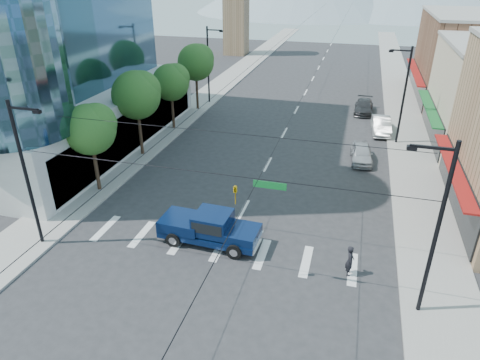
{
  "coord_description": "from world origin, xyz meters",
  "views": [
    {
      "loc": [
        6.64,
        -18.62,
        15.24
      ],
      "look_at": [
        0.13,
        4.78,
        3.0
      ],
      "focal_mm": 32.0,
      "sensor_mm": 36.0,
      "label": 1
    }
  ],
  "objects_px": {
    "pedestrian": "(350,261)",
    "parked_car_near": "(362,153)",
    "pickup_truck": "(209,227)",
    "parked_car_far": "(364,107)",
    "parked_car_mid": "(381,125)"
  },
  "relations": [
    {
      "from": "pickup_truck",
      "to": "parked_car_near",
      "type": "xyz_separation_m",
      "value": [
        8.64,
        15.0,
        -0.35
      ]
    },
    {
      "from": "pedestrian",
      "to": "parked_car_far",
      "type": "bearing_deg",
      "value": -3.49
    },
    {
      "from": "parked_car_mid",
      "to": "parked_car_far",
      "type": "bearing_deg",
      "value": 102.27
    },
    {
      "from": "pedestrian",
      "to": "parked_car_mid",
      "type": "xyz_separation_m",
      "value": [
        2.02,
        23.59,
        -0.11
      ]
    },
    {
      "from": "parked_car_near",
      "to": "pickup_truck",
      "type": "bearing_deg",
      "value": -124.54
    },
    {
      "from": "pickup_truck",
      "to": "parked_car_near",
      "type": "height_order",
      "value": "pickup_truck"
    },
    {
      "from": "parked_car_near",
      "to": "parked_car_far",
      "type": "height_order",
      "value": "parked_car_near"
    },
    {
      "from": "parked_car_mid",
      "to": "pedestrian",
      "type": "bearing_deg",
      "value": -98.36
    },
    {
      "from": "pickup_truck",
      "to": "parked_car_mid",
      "type": "height_order",
      "value": "pickup_truck"
    },
    {
      "from": "pickup_truck",
      "to": "parked_car_far",
      "type": "bearing_deg",
      "value": 76.11
    },
    {
      "from": "parked_car_mid",
      "to": "parked_car_near",
      "type": "bearing_deg",
      "value": -106.06
    },
    {
      "from": "parked_car_far",
      "to": "parked_car_near",
      "type": "bearing_deg",
      "value": -88.15
    },
    {
      "from": "pedestrian",
      "to": "parked_car_near",
      "type": "height_order",
      "value": "pedestrian"
    },
    {
      "from": "parked_car_mid",
      "to": "parked_car_far",
      "type": "relative_size",
      "value": 0.98
    },
    {
      "from": "pickup_truck",
      "to": "parked_car_near",
      "type": "bearing_deg",
      "value": 62.55
    }
  ]
}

